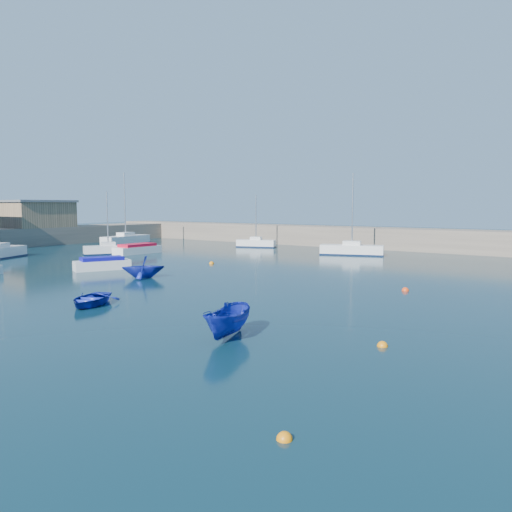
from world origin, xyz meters
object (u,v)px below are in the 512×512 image
Objects in this scene: sailboat_6 at (352,249)px; motorboat_1 at (102,264)px; sailboat_4 at (126,240)px; sailboat_5 at (256,243)px; brick_shed_a at (38,215)px; sailboat_3 at (108,249)px; motorboat_2 at (138,249)px; dinghy_center at (90,299)px; dinghy_right at (228,322)px; dinghy_left at (143,267)px.

sailboat_6 is 1.86× the size of motorboat_1.
sailboat_4 is 1.48× the size of sailboat_5.
sailboat_4 reaches higher than sailboat_6.
sailboat_3 is at bearing -8.98° from brick_shed_a.
motorboat_2 is 1.64× the size of dinghy_center.
motorboat_2 is 37.71m from dinghy_right.
sailboat_6 is (22.00, 15.22, 0.07)m from sailboat_3.
dinghy_left is (6.31, -1.03, 0.29)m from motorboat_1.
sailboat_4 is at bearing 78.75° from sailboat_6.
dinghy_left is (-5.03, -24.99, 0.20)m from sailboat_6.
brick_shed_a is 0.81× the size of sailboat_4.
dinghy_right reaches higher than motorboat_2.
sailboat_5 reaches higher than brick_shed_a.
brick_shed_a reaches higher than motorboat_2.
sailboat_4 is 18.74m from sailboat_5.
sailboat_6 is at bearing 90.85° from dinghy_right.
sailboat_3 is 26.75m from sailboat_6.
sailboat_3 is 0.70× the size of sailboat_4.
sailboat_3 is at bearing 104.90° from sailboat_6.
motorboat_2 is at bearing -41.53° from sailboat_4.
motorboat_1 is 1.54× the size of dinghy_left.
brick_shed_a reaches higher than dinghy_right.
brick_shed_a is 38.23m from dinghy_left.
motorboat_2 is (11.89, -8.04, -0.13)m from sailboat_4.
motorboat_1 reaches higher than dinghy_center.
sailboat_3 is 1.03× the size of sailboat_5.
dinghy_right is at bearing -33.93° from motorboat_2.
dinghy_right is at bearing -32.77° from dinghy_center.
sailboat_5 is 1.94× the size of dinghy_right.
sailboat_4 reaches higher than dinghy_right.
sailboat_4 is 2.87× the size of dinghy_right.
sailboat_6 is 25.49m from dinghy_left.
sailboat_6 is at bearing 88.01° from motorboat_1.
sailboat_5 is at bearing 84.37° from dinghy_center.
sailboat_3 is at bearing -128.88° from motorboat_2.
brick_shed_a is 0.90× the size of sailboat_6.
sailboat_6 is at bearing 33.67° from motorboat_2.
dinghy_center is (12.00, -9.69, -0.17)m from motorboat_1.
dinghy_right is at bearing 177.84° from sailboat_6.
sailboat_5 reaches higher than motorboat_1.
sailboat_5 reaches higher than motorboat_2.
sailboat_4 is (9.03, 7.45, -3.44)m from brick_shed_a.
dinghy_left is at bearing -1.31° from sailboat_3.
brick_shed_a is at bearing 140.08° from dinghy_right.
brick_shed_a is at bearing 98.10° from sailboat_5.
sailboat_4 is at bearing 91.08° from sailboat_5.
motorboat_2 is at bearing 151.17° from motorboat_1.
sailboat_6 is (31.88, 4.77, -0.05)m from sailboat_4.
motorboat_1 is 15.43m from dinghy_center.
sailboat_6 is 2.56× the size of dinghy_right.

